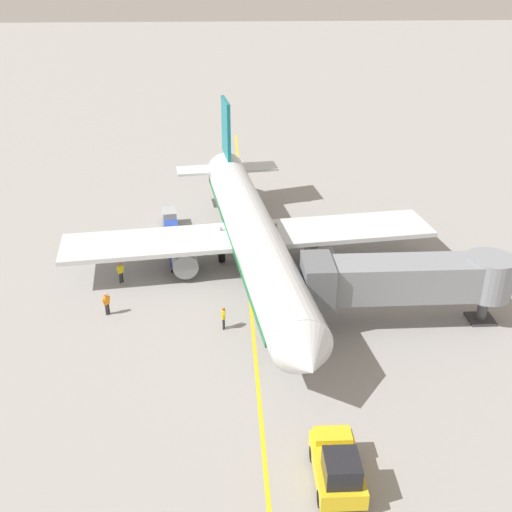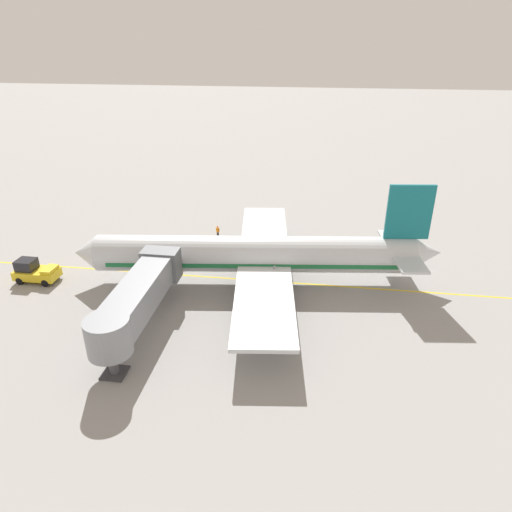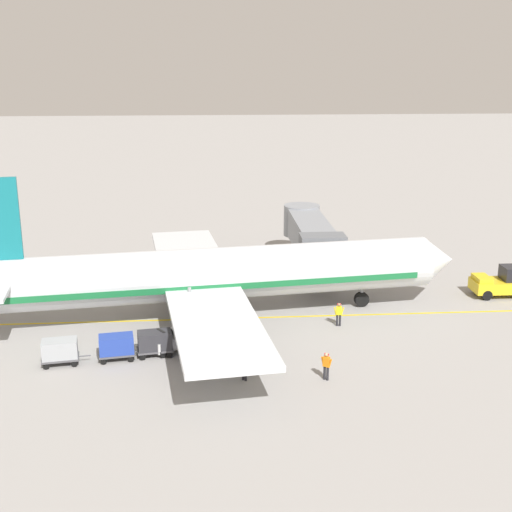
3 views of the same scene
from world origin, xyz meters
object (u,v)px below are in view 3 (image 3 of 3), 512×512
Objects in this scene: baggage_tug_lead at (172,341)px; baggage_cart_tail_end at (60,350)px; jet_bridge at (310,235)px; ground_crew_loader at (339,313)px; baggage_cart_second_in_train at (155,341)px; baggage_cart_third_in_train at (116,345)px; ground_crew_marshaller at (326,365)px; ground_crew_wing_walker at (244,365)px; pushback_tractor at (503,282)px; baggage_cart_front at (203,338)px; parked_airliner at (210,275)px.

baggage_tug_lead reaches higher than baggage_cart_tail_end.
jet_bridge reaches higher than ground_crew_loader.
baggage_cart_second_in_train is 1.00× the size of baggage_cart_third_in_train.
jet_bridge reaches higher than ground_crew_marshaller.
baggage_cart_second_in_train is at bearing -125.81° from ground_crew_wing_walker.
ground_crew_wing_walker is at bearing -93.66° from ground_crew_marshaller.
pushback_tractor reaches higher than baggage_cart_second_in_train.
baggage_tug_lead reaches higher than baggage_cart_front.
baggage_cart_third_in_train is at bearing -40.64° from jet_bridge.
parked_airliner is 6.52m from baggage_cart_front.
parked_airliner reaches higher than baggage_cart_third_in_train.
baggage_cart_second_in_train is 1.76× the size of ground_crew_loader.
ground_crew_marshaller is at bearing 86.34° from ground_crew_wing_walker.
baggage_cart_front is 5.40m from baggage_cart_third_in_train.
baggage_cart_tail_end is 18.79m from ground_crew_loader.
pushback_tractor is at bearing 97.48° from parked_airliner.
ground_crew_wing_walker is (10.36, 1.83, -2.23)m from parked_airliner.
pushback_tractor is 27.02m from baggage_tug_lead.
baggage_cart_front is at bearing -29.82° from jet_bridge.
baggage_cart_second_in_train is (0.38, -3.01, 0.00)m from baggage_cart_front.
ground_crew_loader is (-3.50, 11.41, 0.24)m from baggage_tug_lead.
ground_crew_marshaller is (4.57, 7.10, 0.00)m from baggage_cart_front.
ground_crew_loader is 1.00× the size of ground_crew_marshaller.
baggage_cart_second_in_train is at bearing -70.32° from pushback_tractor.
pushback_tractor is at bearing 111.18° from baggage_cart_front.
baggage_cart_front is (9.12, -23.53, -0.15)m from pushback_tractor.
parked_airliner reaches higher than ground_crew_loader.
baggage_cart_tail_end is (7.38, -9.22, -2.24)m from parked_airliner.
ground_crew_marshaller is at bearing -5.99° from jet_bridge.
baggage_cart_second_in_train is at bearing -112.48° from ground_crew_marshaller.
baggage_cart_third_in_train is 15.45m from ground_crew_loader.
baggage_tug_lead reaches higher than baggage_cart_third_in_train.
ground_crew_loader and ground_crew_marshaller have the same top height.
ground_crew_wing_walker is 1.00× the size of ground_crew_loader.
baggage_cart_third_in_train is 1.76× the size of ground_crew_loader.
parked_airliner is 22.09× the size of ground_crew_wing_walker.
ground_crew_marshaller reaches higher than baggage_cart_third_in_train.
baggage_cart_second_in_train and baggage_cart_tail_end have the same top height.
pushback_tractor is 1.61× the size of baggage_tug_lead.
baggage_cart_third_in_train is at bearing -81.08° from baggage_cart_front.
baggage_cart_tail_end is at bearing -51.34° from parked_airliner.
baggage_cart_front is at bearing 98.41° from baggage_cart_tail_end.
parked_airliner is at bearing 139.71° from baggage_cart_third_in_train.
parked_airliner is at bearing -82.52° from pushback_tractor.
ground_crew_loader is (5.41, -14.10, -0.15)m from pushback_tractor.
parked_airliner is 22.09× the size of ground_crew_loader.
ground_crew_wing_walker reaches higher than baggage_tug_lead.
jet_bridge is 3.26× the size of pushback_tractor.
ground_crew_marshaller is (4.19, 10.12, 0.00)m from baggage_cart_second_in_train.
ground_crew_wing_walker is (13.38, -21.16, -0.15)m from pushback_tractor.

